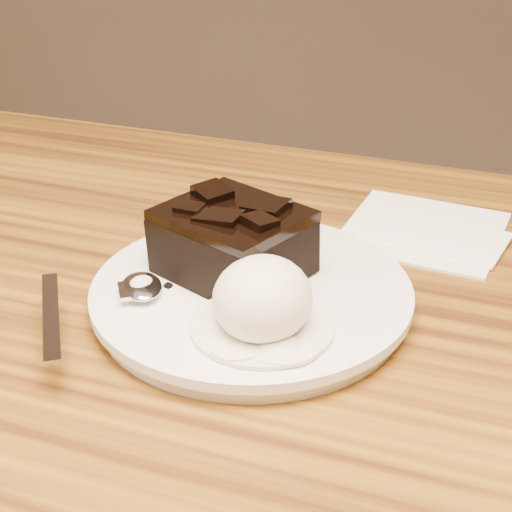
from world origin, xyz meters
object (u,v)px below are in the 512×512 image
(brownie, at_px, (233,246))
(napkin, at_px, (423,229))
(spoon, at_px, (142,288))
(ice_cream_scoop, at_px, (262,299))
(plate, at_px, (251,297))

(brownie, distance_m, napkin, 0.20)
(spoon, bearing_deg, napkin, 17.29)
(brownie, bearing_deg, ice_cream_scoop, -54.70)
(brownie, xyz_separation_m, napkin, (0.12, 0.16, -0.04))
(plate, distance_m, brownie, 0.04)
(ice_cream_scoop, height_order, napkin, ice_cream_scoop)
(napkin, bearing_deg, plate, -120.14)
(ice_cream_scoop, distance_m, napkin, 0.24)
(brownie, bearing_deg, spoon, -134.15)
(brownie, height_order, ice_cream_scoop, ice_cream_scoop)
(brownie, xyz_separation_m, spoon, (-0.05, -0.05, -0.02))
(spoon, height_order, napkin, spoon)
(plate, height_order, brownie, brownie)
(ice_cream_scoop, xyz_separation_m, napkin, (0.07, 0.22, -0.04))
(spoon, bearing_deg, plate, -5.61)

